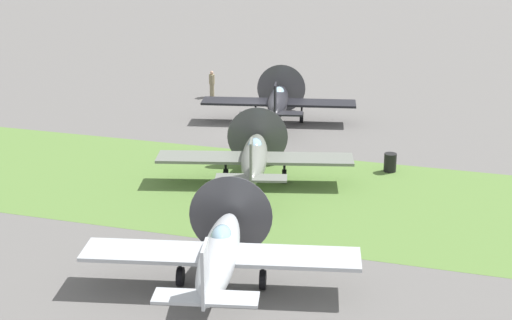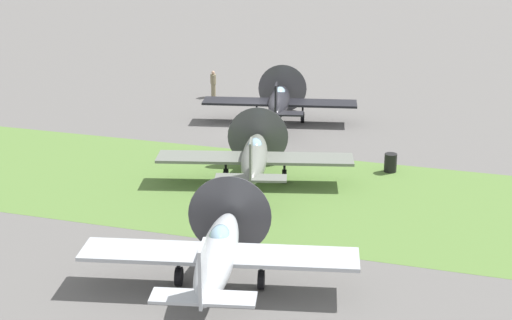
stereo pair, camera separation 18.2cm
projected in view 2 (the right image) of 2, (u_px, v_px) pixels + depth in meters
name	position (u px, v px, depth m)	size (l,w,h in m)	color
ground_plane	(260.00, 128.00, 44.16)	(160.00, 160.00, 0.00)	#605E5B
grass_verge	(200.00, 185.00, 35.54)	(120.00, 11.00, 0.01)	#567A38
airplane_lead	(279.00, 101.00, 44.71)	(9.07, 7.24, 3.21)	black
airplane_wingman	(255.00, 157.00, 35.13)	(9.09, 7.28, 3.22)	slate
airplane_trail	(218.00, 254.00, 25.51)	(9.44, 7.55, 3.34)	#B2B7BC
ground_crew_chief	(213.00, 83.00, 50.89)	(0.38, 0.58, 1.73)	#847A5B
fuel_drum	(390.00, 163.00, 37.12)	(0.60, 0.60, 0.90)	black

